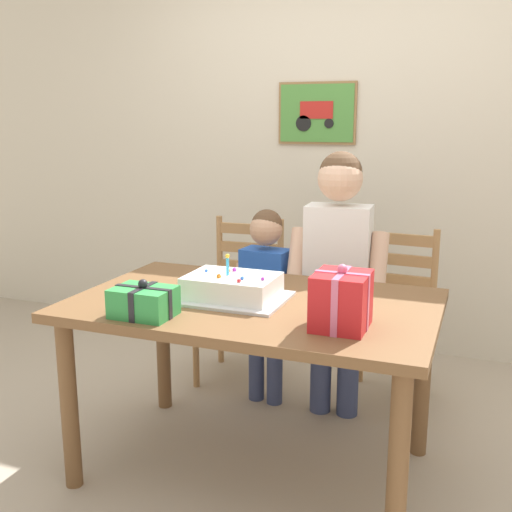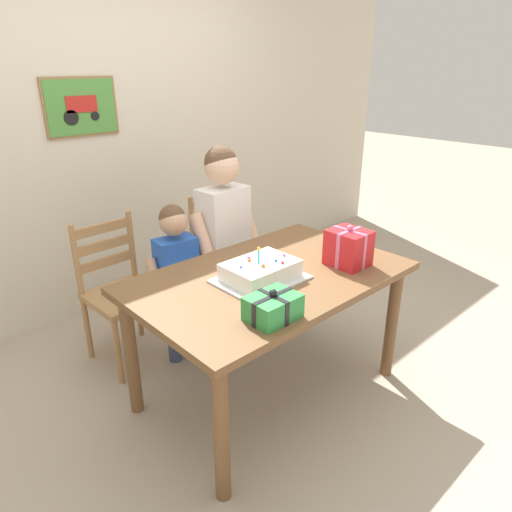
{
  "view_description": "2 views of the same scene",
  "coord_description": "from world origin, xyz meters",
  "px_view_note": "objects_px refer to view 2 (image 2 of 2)",
  "views": [
    {
      "loc": [
        0.86,
        -2.22,
        1.48
      ],
      "look_at": [
        -0.06,
        0.19,
        0.9
      ],
      "focal_mm": 42.71,
      "sensor_mm": 36.0,
      "label": 1
    },
    {
      "loc": [
        -1.56,
        -1.57,
        1.79
      ],
      "look_at": [
        -0.02,
        0.08,
        0.84
      ],
      "focal_mm": 32.28,
      "sensor_mm": 36.0,
      "label": 2
    }
  ],
  "objects_px": {
    "birthday_cake": "(260,272)",
    "gift_box_beside_cake": "(348,248)",
    "chair_left": "(121,291)",
    "chair_right": "(226,256)",
    "child_older": "(224,228)",
    "dining_table": "(270,291)",
    "child_younger": "(177,270)",
    "gift_box_red_large": "(273,307)"
  },
  "relations": [
    {
      "from": "birthday_cake",
      "to": "child_younger",
      "type": "bearing_deg",
      "value": 97.83
    },
    {
      "from": "chair_right",
      "to": "child_older",
      "type": "relative_size",
      "value": 0.69
    },
    {
      "from": "gift_box_red_large",
      "to": "gift_box_beside_cake",
      "type": "relative_size",
      "value": 0.98
    },
    {
      "from": "child_younger",
      "to": "dining_table",
      "type": "bearing_deg",
      "value": -74.21
    },
    {
      "from": "dining_table",
      "to": "birthday_cake",
      "type": "bearing_deg",
      "value": -167.16
    },
    {
      "from": "dining_table",
      "to": "gift_box_beside_cake",
      "type": "relative_size",
      "value": 6.25
    },
    {
      "from": "chair_right",
      "to": "child_younger",
      "type": "height_order",
      "value": "child_younger"
    },
    {
      "from": "child_older",
      "to": "gift_box_red_large",
      "type": "bearing_deg",
      "value": -117.9
    },
    {
      "from": "gift_box_red_large",
      "to": "chair_left",
      "type": "relative_size",
      "value": 0.25
    },
    {
      "from": "child_younger",
      "to": "child_older",
      "type": "bearing_deg",
      "value": -0.1
    },
    {
      "from": "chair_left",
      "to": "chair_right",
      "type": "relative_size",
      "value": 1.0
    },
    {
      "from": "dining_table",
      "to": "child_older",
      "type": "xyz_separation_m",
      "value": [
        0.2,
        0.63,
        0.15
      ]
    },
    {
      "from": "birthday_cake",
      "to": "gift_box_red_large",
      "type": "xyz_separation_m",
      "value": [
        -0.22,
        -0.32,
        0.01
      ]
    },
    {
      "from": "chair_right",
      "to": "gift_box_beside_cake",
      "type": "bearing_deg",
      "value": -91.05
    },
    {
      "from": "dining_table",
      "to": "chair_right",
      "type": "xyz_separation_m",
      "value": [
        0.43,
        0.9,
        -0.19
      ]
    },
    {
      "from": "gift_box_red_large",
      "to": "child_younger",
      "type": "distance_m",
      "value": 0.99
    },
    {
      "from": "gift_box_red_large",
      "to": "child_older",
      "type": "xyz_separation_m",
      "value": [
        0.51,
        0.96,
        -0.0
      ]
    },
    {
      "from": "gift_box_beside_cake",
      "to": "dining_table",
      "type": "bearing_deg",
      "value": 153.75
    },
    {
      "from": "birthday_cake",
      "to": "child_older",
      "type": "distance_m",
      "value": 0.71
    },
    {
      "from": "chair_right",
      "to": "chair_left",
      "type": "bearing_deg",
      "value": 179.99
    },
    {
      "from": "child_older",
      "to": "gift_box_beside_cake",
      "type": "bearing_deg",
      "value": -75.85
    },
    {
      "from": "birthday_cake",
      "to": "gift_box_beside_cake",
      "type": "distance_m",
      "value": 0.53
    },
    {
      "from": "child_older",
      "to": "child_younger",
      "type": "height_order",
      "value": "child_older"
    },
    {
      "from": "gift_box_beside_cake",
      "to": "chair_right",
      "type": "height_order",
      "value": "gift_box_beside_cake"
    },
    {
      "from": "gift_box_beside_cake",
      "to": "chair_left",
      "type": "relative_size",
      "value": 0.25
    },
    {
      "from": "gift_box_red_large",
      "to": "gift_box_beside_cake",
      "type": "height_order",
      "value": "gift_box_beside_cake"
    },
    {
      "from": "gift_box_beside_cake",
      "to": "child_older",
      "type": "height_order",
      "value": "child_older"
    },
    {
      "from": "gift_box_beside_cake",
      "to": "chair_right",
      "type": "distance_m",
      "value": 1.17
    },
    {
      "from": "chair_left",
      "to": "chair_right",
      "type": "bearing_deg",
      "value": -0.01
    },
    {
      "from": "chair_left",
      "to": "child_younger",
      "type": "height_order",
      "value": "child_younger"
    },
    {
      "from": "chair_right",
      "to": "child_younger",
      "type": "relative_size",
      "value": 0.89
    },
    {
      "from": "chair_left",
      "to": "child_younger",
      "type": "relative_size",
      "value": 0.89
    },
    {
      "from": "child_older",
      "to": "child_younger",
      "type": "xyz_separation_m",
      "value": [
        -0.37,
        0.0,
        -0.18
      ]
    },
    {
      "from": "dining_table",
      "to": "birthday_cake",
      "type": "distance_m",
      "value": 0.17
    },
    {
      "from": "birthday_cake",
      "to": "gift_box_beside_cake",
      "type": "bearing_deg",
      "value": -20.01
    },
    {
      "from": "dining_table",
      "to": "gift_box_red_large",
      "type": "distance_m",
      "value": 0.48
    },
    {
      "from": "dining_table",
      "to": "chair_right",
      "type": "relative_size",
      "value": 1.59
    },
    {
      "from": "birthday_cake",
      "to": "chair_right",
      "type": "xyz_separation_m",
      "value": [
        0.51,
        0.92,
        -0.34
      ]
    },
    {
      "from": "chair_right",
      "to": "child_older",
      "type": "distance_m",
      "value": 0.49
    },
    {
      "from": "chair_right",
      "to": "child_older",
      "type": "height_order",
      "value": "child_older"
    },
    {
      "from": "gift_box_red_large",
      "to": "child_older",
      "type": "distance_m",
      "value": 1.09
    },
    {
      "from": "dining_table",
      "to": "gift_box_beside_cake",
      "type": "xyz_separation_m",
      "value": [
        0.41,
        -0.2,
        0.2
      ]
    }
  ]
}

